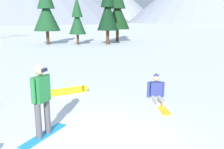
{
  "coord_description": "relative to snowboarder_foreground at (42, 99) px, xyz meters",
  "views": [
    {
      "loc": [
        0.79,
        -4.87,
        2.83
      ],
      "look_at": [
        0.39,
        3.18,
        1.0
      ],
      "focal_mm": 39.26,
      "sensor_mm": 36.0,
      "label": 1
    }
  ],
  "objects": [
    {
      "name": "pine_tree_young",
      "position": [
        -3.28,
        22.08,
        1.94
      ],
      "size": [
        1.9,
        1.9,
        5.32
      ],
      "color": "#472D19",
      "rests_on": "ground_plane"
    },
    {
      "name": "pine_tree_twin",
      "position": [
        -6.67,
        21.96,
        2.84
      ],
      "size": [
        2.93,
        2.93,
        6.95
      ],
      "color": "#472D19",
      "rests_on": "ground_plane"
    },
    {
      "name": "snowboarder_foreground",
      "position": [
        0.0,
        0.0,
        0.0
      ],
      "size": [
        0.83,
        1.48,
        1.79
      ],
      "color": "#1E8CD8",
      "rests_on": "ground_plane"
    },
    {
      "name": "loose_snowboard_near_left",
      "position": [
        -0.28,
        3.38,
        -0.82
      ],
      "size": [
        1.63,
        1.02,
        0.27
      ],
      "color": "yellow",
      "rests_on": "ground_plane"
    },
    {
      "name": "snowboarder_midground",
      "position": [
        3.14,
        2.92,
        -0.64
      ],
      "size": [
        0.63,
        1.81,
        0.92
      ],
      "color": "#B7B7BC",
      "rests_on": "ground_plane"
    },
    {
      "name": "pine_tree_broad",
      "position": [
        0.08,
        22.36,
        2.97
      ],
      "size": [
        2.35,
        2.35,
        7.22
      ],
      "color": "#472D19",
      "rests_on": "ground_plane"
    },
    {
      "name": "pine_tree_leaning",
      "position": [
        1.08,
        26.04,
        2.98
      ],
      "size": [
        3.09,
        3.09,
        7.21
      ],
      "color": "#472D19",
      "rests_on": "ground_plane"
    }
  ]
}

